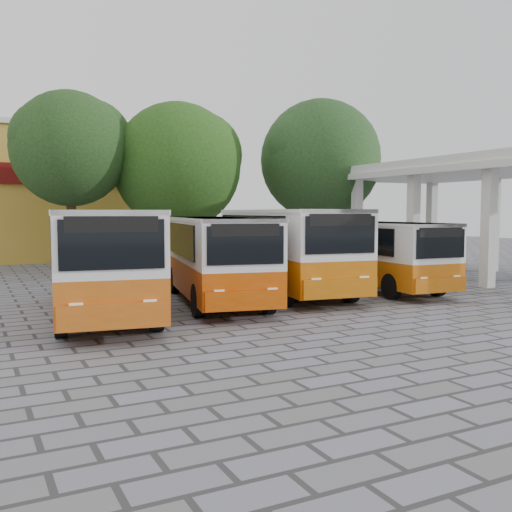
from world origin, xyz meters
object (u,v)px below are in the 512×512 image
bus_centre_right (286,245)px  bus_far_right (376,251)px  bus_centre_left (216,253)px  bus_far_left (103,255)px

bus_centre_right → bus_far_right: bus_centre_right is taller
bus_centre_left → bus_centre_right: size_ratio=0.92×
bus_far_left → bus_centre_left: (3.87, 0.70, -0.13)m
bus_centre_left → bus_centre_right: bearing=26.4°
bus_far_left → bus_far_right: (10.65, 0.83, -0.25)m
bus_far_left → bus_centre_left: 3.93m
bus_far_left → bus_centre_left: size_ratio=1.07×
bus_far_left → bus_centre_right: bearing=21.3°
bus_centre_left → bus_far_right: bearing=12.2°
bus_far_left → bus_centre_right: bus_centre_right is taller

